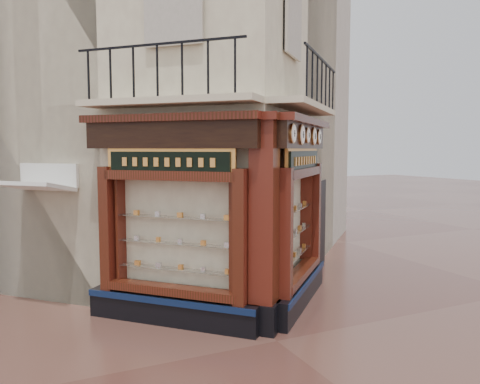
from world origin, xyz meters
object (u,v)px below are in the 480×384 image
clock_d (314,136)px  signboard_left (169,162)px  clock_e (319,137)px  awning (38,309)px  clock_b (302,135)px  signboard_right (303,160)px  corner_pilaster (264,226)px  clock_a (293,133)px  clock_c (307,135)px

clock_d → signboard_left: size_ratio=0.20×
clock_e → awning: 7.18m
clock_b → awning: 6.53m
awning → signboard_right: 6.38m
clock_e → clock_b: bearing=180.0°
signboard_left → signboard_right: signboard_right is taller
signboard_left → awning: bearing=3.5°
clock_d → clock_e: 0.60m
corner_pilaster → awning: 5.19m
clock_e → awning: size_ratio=0.24×
clock_a → clock_b: size_ratio=0.91×
corner_pilaster → awning: bearing=96.0°
signboard_left → clock_e: bearing=-124.3°
corner_pilaster → clock_a: (0.55, -0.06, 1.67)m
clock_a → clock_c: (0.89, 0.89, 0.00)m
clock_d → signboard_right: 0.75m
signboard_left → clock_b: bearing=-147.5°
signboard_right → awning: bearing=113.8°
clock_b → signboard_right: bearing=9.3°
corner_pilaster → clock_d: corner_pilaster is taller
clock_b → signboard_right: (0.40, 0.56, -0.52)m
awning → signboard_right: bearing=-156.2°
clock_e → clock_d: bearing=180.0°
clock_e → clock_c: bearing=180.0°
clock_a → clock_e: 2.53m
corner_pilaster → signboard_left: size_ratio=2.08×
clock_a → signboard_right: size_ratio=0.18×
clock_e → signboard_left: 3.90m
corner_pilaster → signboard_right: size_ratio=2.01×
clock_b → signboard_left: bearing=122.5°
clock_b → signboard_right: 0.86m
clock_c → awning: (-5.17, 2.19, -3.62)m
corner_pilaster → clock_b: bearing=-21.7°
signboard_left → clock_c: bearing=-138.5°
clock_d → signboard_right: clock_d is taller
clock_c → clock_e: clock_e is taller
clock_e → corner_pilaster: bearing=171.5°
corner_pilaster → clock_c: bearing=-14.9°
clock_e → signboard_right: (-0.87, -0.72, -0.52)m
clock_e → awning: (-6.07, 1.30, -3.62)m
clock_b → clock_d: size_ratio=1.03×
clock_a → signboard_right: clock_a is taller
clock_d → signboard_left: bearing=140.0°
corner_pilaster → clock_c: size_ratio=12.14×
clock_a → clock_d: bearing=0.0°
clock_c → awning: clock_c is taller
clock_b → clock_c: clock_b is taller
corner_pilaster → signboard_right: corner_pilaster is taller
clock_c → signboard_left: 2.95m
clock_c → clock_a: bearing=-180.0°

